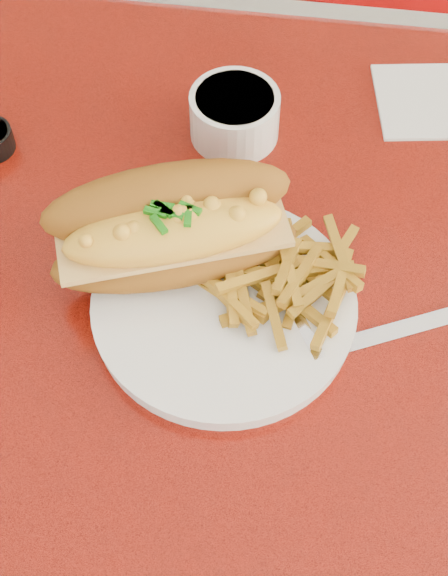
# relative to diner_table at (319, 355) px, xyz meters

# --- Properties ---
(ground) EXTENTS (8.00, 8.00, 0.00)m
(ground) POSITION_rel_diner_table_xyz_m (0.00, 0.00, -0.61)
(ground) COLOR silver
(ground) RESTS_ON ground
(diner_table) EXTENTS (1.23, 0.83, 0.77)m
(diner_table) POSITION_rel_diner_table_xyz_m (0.00, 0.00, 0.00)
(diner_table) COLOR red
(diner_table) RESTS_ON ground
(booth_bench_far) EXTENTS (1.20, 0.51, 0.90)m
(booth_bench_far) POSITION_rel_diner_table_xyz_m (0.00, 0.81, -0.32)
(booth_bench_far) COLOR #910A09
(booth_bench_far) RESTS_ON ground
(dinner_plate) EXTENTS (0.32, 0.32, 0.02)m
(dinner_plate) POSITION_rel_diner_table_xyz_m (-0.10, -0.06, 0.17)
(dinner_plate) COLOR white
(dinner_plate) RESTS_ON diner_table
(mac_hoagie) EXTENTS (0.26, 0.19, 0.10)m
(mac_hoagie) POSITION_rel_diner_table_xyz_m (-0.16, -0.01, 0.22)
(mac_hoagie) COLOR #8F5617
(mac_hoagie) RESTS_ON dinner_plate
(fries_pile) EXTENTS (0.14, 0.13, 0.04)m
(fries_pile) POSITION_rel_diner_table_xyz_m (-0.04, -0.04, 0.20)
(fries_pile) COLOR gold
(fries_pile) RESTS_ON dinner_plate
(fork) EXTENTS (0.09, 0.15, 0.00)m
(fork) POSITION_rel_diner_table_xyz_m (-0.05, -0.03, 0.18)
(fork) COLOR silver
(fork) RESTS_ON dinner_plate
(gravy_ramekin) EXTENTS (0.13, 0.13, 0.05)m
(gravy_ramekin) POSITION_rel_diner_table_xyz_m (-0.12, 0.17, 0.19)
(gravy_ramekin) COLOR white
(gravy_ramekin) RESTS_ON diner_table
(paper_napkin) EXTENTS (0.14, 0.14, 0.00)m
(paper_napkin) POSITION_rel_diner_table_xyz_m (0.09, 0.26, 0.16)
(paper_napkin) COLOR white
(paper_napkin) RESTS_ON diner_table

